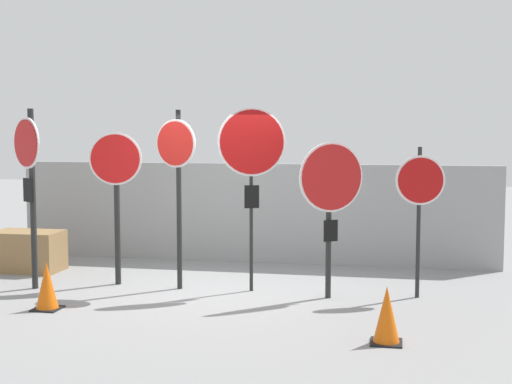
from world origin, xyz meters
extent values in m
plane|color=gray|center=(0.00, 0.00, 0.00)|extent=(40.00, 40.00, 0.00)
cube|color=gray|center=(0.00, 2.36, 0.85)|extent=(8.36, 0.12, 1.71)
cylinder|color=black|center=(-2.65, -0.27, 1.29)|extent=(0.09, 0.09, 2.59)
cylinder|color=white|center=(-2.69, -0.33, 2.10)|extent=(0.61, 0.43, 0.73)
cylinder|color=red|center=(-2.70, -0.34, 2.10)|extent=(0.56, 0.40, 0.67)
cube|color=black|center=(-2.69, -0.33, 1.43)|extent=(0.23, 0.17, 0.34)
cylinder|color=black|center=(-1.58, 0.22, 1.06)|extent=(0.08, 0.08, 2.11)
cylinder|color=white|center=(-1.57, 0.16, 1.87)|extent=(0.76, 0.19, 0.77)
cylinder|color=red|center=(-1.56, 0.14, 1.87)|extent=(0.70, 0.18, 0.71)
cylinder|color=black|center=(-0.59, 0.11, 1.29)|extent=(0.07, 0.07, 2.57)
cylinder|color=white|center=(-0.62, 0.06, 2.10)|extent=(0.65, 0.26, 0.68)
cylinder|color=red|center=(-0.62, 0.04, 2.10)|extent=(0.59, 0.24, 0.62)
cylinder|color=black|center=(0.45, 0.18, 1.24)|extent=(0.05, 0.05, 2.49)
cylinder|color=white|center=(0.46, 0.13, 2.12)|extent=(0.91, 0.35, 0.96)
cylinder|color=#AD0F0F|center=(0.47, 0.11, 2.12)|extent=(0.85, 0.33, 0.90)
cube|color=black|center=(0.46, 0.13, 1.35)|extent=(0.20, 0.09, 0.32)
cylinder|color=black|center=(1.56, -0.04, 1.02)|extent=(0.08, 0.08, 2.05)
cylinder|color=white|center=(1.60, -0.09, 1.66)|extent=(0.81, 0.53, 0.94)
cylinder|color=red|center=(1.60, -0.10, 1.66)|extent=(0.76, 0.50, 0.88)
cube|color=black|center=(1.60, -0.09, 0.93)|extent=(0.18, 0.13, 0.29)
cylinder|color=black|center=(2.76, 0.22, 1.03)|extent=(0.06, 0.06, 2.06)
cylinder|color=white|center=(2.77, 0.17, 1.61)|extent=(0.66, 0.16, 0.67)
cylinder|color=#AD0F0F|center=(2.77, 0.15, 1.61)|extent=(0.60, 0.15, 0.61)
cube|color=black|center=(2.37, -1.99, 0.01)|extent=(0.34, 0.34, 0.02)
cone|color=#E05B0C|center=(2.37, -1.99, 0.32)|extent=(0.28, 0.28, 0.61)
cube|color=black|center=(-1.91, -1.36, 0.01)|extent=(0.34, 0.34, 0.02)
cone|color=#E05B0C|center=(-1.91, -1.36, 0.32)|extent=(0.28, 0.28, 0.60)
cube|color=olive|center=(-3.40, 0.87, 0.32)|extent=(1.10, 0.66, 0.65)
camera|label=1|loc=(2.43, -9.61, 2.30)|focal=50.00mm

